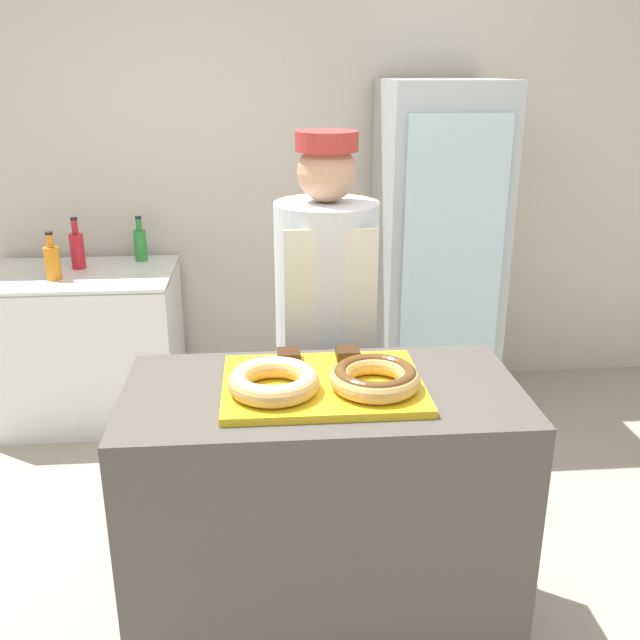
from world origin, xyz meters
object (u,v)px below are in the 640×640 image
bottle_red (77,249)px  bottle_green (140,244)px  donut_chocolate_glaze (375,377)px  bottle_orange (52,261)px  brownie_back_left (289,356)px  brownie_back_right (348,354)px  serving_tray (323,385)px  donut_light_glaze (274,380)px  baker_person (326,338)px  chest_freezer (86,345)px  beverage_fridge (436,252)px

bottle_red → bottle_green: (0.30, 0.14, -0.01)m
donut_chocolate_glaze → bottle_red: bottle_red is taller
bottle_red → bottle_orange: bearing=-110.6°
brownie_back_left → brownie_back_right: bearing=0.0°
brownie_back_left → bottle_green: bearing=112.4°
donut_chocolate_glaze → serving_tray: bearing=157.2°
donut_light_glaze → bottle_red: (-0.99, 1.89, -0.07)m
baker_person → bottle_green: (-0.90, 1.35, 0.06)m
brownie_back_left → bottle_green: 1.94m
donut_chocolate_glaze → donut_light_glaze: bearing=180.0°
donut_light_glaze → brownie_back_right: size_ratio=3.60×
baker_person → donut_chocolate_glaze: bearing=-83.2°
donut_chocolate_glaze → brownie_back_left: size_ratio=3.60×
brownie_back_right → bottle_orange: bearing=131.9°
donut_light_glaze → chest_freezer: (-0.98, 1.79, -0.57)m
chest_freezer → bottle_green: bottle_green is taller
serving_tray → brownie_back_right: brownie_back_right is taller
baker_person → bottle_red: bearing=134.7°
serving_tray → bottle_green: bottle_green is taller
donut_light_glaze → baker_person: 0.71m
brownie_back_right → baker_person: 0.46m
donut_chocolate_glaze → bottle_orange: bottle_orange is taller
brownie_back_right → bottle_red: size_ratio=0.27×
serving_tray → bottle_green: 2.13m
baker_person → bottle_red: 1.71m
donut_chocolate_glaze → brownie_back_left: donut_chocolate_glaze is taller
brownie_back_right → beverage_fridge: beverage_fridge is taller
donut_chocolate_glaze → bottle_red: 2.28m
donut_light_glaze → bottle_orange: bottle_orange is taller
bottle_orange → brownie_back_right: bearing=-48.1°
baker_person → bottle_green: bearing=123.6°
brownie_back_left → bottle_orange: 1.84m
brownie_back_left → bottle_red: (-1.05, 1.66, -0.05)m
bottle_red → bottle_orange: (-0.08, -0.20, -0.01)m
donut_chocolate_glaze → bottle_green: bottle_green is taller
bottle_red → brownie_back_right: bearing=-53.4°
beverage_fridge → bottle_red: bearing=177.1°
donut_chocolate_glaze → chest_freezer: (-1.28, 1.79, -0.57)m
donut_light_glaze → donut_chocolate_glaze: 0.29m
donut_light_glaze → baker_person: bearing=72.5°
serving_tray → bottle_orange: bearing=126.8°
serving_tray → chest_freezer: size_ratio=0.60×
donut_light_glaze → bottle_orange: size_ratio=1.08×
brownie_back_left → bottle_green: size_ratio=0.30×
donut_light_glaze → bottle_green: bearing=108.8°
donut_chocolate_glaze → bottle_green: (-0.98, 2.02, -0.08)m
brownie_back_right → bottle_green: bottle_green is taller
baker_person → bottle_red: (-1.20, 1.22, 0.07)m
bottle_red → donut_chocolate_glaze: bearing=-55.7°
serving_tray → baker_person: size_ratio=0.36×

